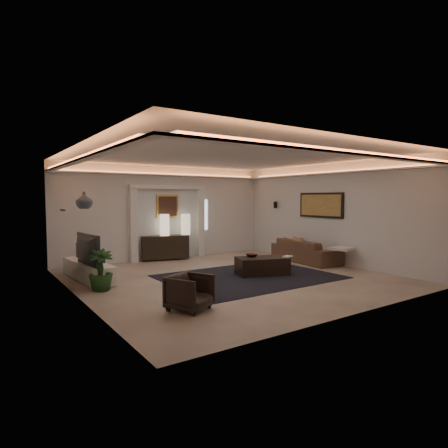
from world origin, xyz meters
TOP-DOWN VIEW (x-y plane):
  - floor at (0.00, 0.00)m, footprint 7.00×7.00m
  - ceiling at (0.00, 0.00)m, footprint 7.00×7.00m
  - wall_back at (0.00, 3.50)m, footprint 7.00×0.00m
  - wall_front at (0.00, -3.50)m, footprint 7.00×0.00m
  - wall_left at (-3.50, 0.00)m, footprint 0.00×7.00m
  - wall_right at (3.50, 0.00)m, footprint 0.00×7.00m
  - cove_soffit at (0.00, 0.00)m, footprint 7.00×7.00m
  - daylight_slit at (1.35, 3.48)m, footprint 0.25×0.03m
  - area_rug at (0.40, -0.20)m, footprint 4.00×3.00m
  - pilaster_left at (-1.15, 3.40)m, footprint 0.22×0.20m
  - pilaster_right at (1.15, 3.40)m, footprint 0.22×0.20m
  - alcove_header at (0.00, 3.40)m, footprint 2.52×0.20m
  - painting_frame at (0.00, 3.47)m, footprint 0.74×0.04m
  - painting_canvas at (0.00, 3.44)m, footprint 0.62×0.02m
  - art_panel_frame at (3.47, 0.30)m, footprint 0.04×1.64m
  - art_panel_gold at (3.44, 0.30)m, footprint 0.02×1.50m
  - wall_sconce at (3.38, 2.20)m, footprint 0.12×0.12m
  - wall_niche at (-3.44, 1.40)m, footprint 0.10×0.55m
  - console at (-0.20, 3.25)m, footprint 1.48×0.75m
  - lamp_left at (-0.21, 3.25)m, footprint 0.37×0.37m
  - lamp_right at (0.51, 3.22)m, footprint 0.36×0.36m
  - media_ledge at (-2.92, 1.66)m, footprint 0.70×2.20m
  - tv at (-3.15, 1.18)m, footprint 1.22×0.28m
  - figurine at (-2.92, 2.51)m, footprint 0.18×0.18m
  - ginger_jar at (-3.01, 1.50)m, footprint 0.44×0.44m
  - plant at (-2.97, 0.46)m, footprint 0.52×0.52m
  - sofa at (3.15, 0.58)m, footprint 2.35×1.10m
  - throw_blanket at (3.12, -0.78)m, footprint 0.69×0.61m
  - throw_pillow at (2.98, 0.72)m, footprint 0.17×0.40m
  - coffee_table at (0.82, -0.17)m, footprint 1.40×1.06m
  - bowl at (0.67, 0.06)m, footprint 0.30×0.30m
  - magazine at (1.39, -0.49)m, footprint 0.28×0.23m
  - armchair at (-2.11, -1.75)m, footprint 0.88×0.89m

SIDE VIEW (x-z plane):
  - floor at x=0.00m, z-range 0.00..0.00m
  - area_rug at x=0.40m, z-range 0.00..0.01m
  - coffee_table at x=0.82m, z-range -0.03..0.44m
  - media_ledge at x=-2.92m, z-range 0.02..0.43m
  - armchair at x=-2.11m, z-range 0.00..0.61m
  - sofa at x=3.15m, z-range 0.00..0.66m
  - console at x=-0.20m, z-range 0.04..0.76m
  - magazine at x=1.39m, z-range 0.41..0.44m
  - plant at x=-2.97m, z-range 0.00..0.86m
  - bowl at x=0.67m, z-range 0.41..0.48m
  - throw_blanket at x=3.12m, z-range 0.52..0.58m
  - throw_pillow at x=2.98m, z-range 0.36..0.74m
  - figurine at x=-2.92m, z-range 0.46..0.82m
  - tv at x=-3.15m, z-range 0.45..1.15m
  - lamp_left at x=-0.21m, z-range 0.76..1.42m
  - lamp_right at x=0.51m, z-range 0.77..1.41m
  - pilaster_left at x=-1.15m, z-range 0.00..2.20m
  - pilaster_right at x=1.15m, z-range 0.00..2.20m
  - daylight_slit at x=1.35m, z-range 0.85..1.85m
  - wall_back at x=0.00m, z-range -2.05..4.95m
  - wall_front at x=0.00m, z-range -2.05..4.95m
  - wall_left at x=-3.50m, z-range -2.05..4.95m
  - wall_right at x=3.50m, z-range -2.05..4.95m
  - painting_frame at x=0.00m, z-range 1.28..2.02m
  - painting_canvas at x=0.00m, z-range 1.34..1.96m
  - wall_niche at x=-3.44m, z-range 1.63..1.67m
  - wall_sconce at x=3.38m, z-range 1.57..1.79m
  - art_panel_gold at x=3.44m, z-range 1.39..2.01m
  - art_panel_frame at x=3.47m, z-range 1.33..2.07m
  - ginger_jar at x=-3.01m, z-range 1.67..2.06m
  - alcove_header at x=0.00m, z-range 2.19..2.31m
  - cove_soffit at x=0.00m, z-range 2.60..2.64m
  - ceiling at x=0.00m, z-range 2.90..2.90m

